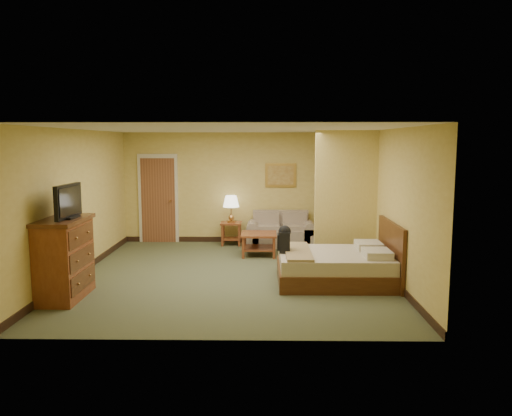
{
  "coord_description": "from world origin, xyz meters",
  "views": [
    {
      "loc": [
        0.55,
        -8.75,
        2.37
      ],
      "look_at": [
        0.41,
        0.6,
        1.14
      ],
      "focal_mm": 35.0,
      "sensor_mm": 36.0,
      "label": 1
    }
  ],
  "objects_px": {
    "loveseat": "(281,235)",
    "dresser": "(64,258)",
    "coffee_table": "(259,239)",
    "bed": "(338,266)"
  },
  "relations": [
    {
      "from": "coffee_table",
      "to": "dresser",
      "type": "relative_size",
      "value": 0.6
    },
    {
      "from": "bed",
      "to": "coffee_table",
      "type": "bearing_deg",
      "value": 124.16
    },
    {
      "from": "coffee_table",
      "to": "bed",
      "type": "bearing_deg",
      "value": -55.84
    },
    {
      "from": "loveseat",
      "to": "dresser",
      "type": "bearing_deg",
      "value": -130.83
    },
    {
      "from": "coffee_table",
      "to": "bed",
      "type": "xyz_separation_m",
      "value": [
        1.37,
        -2.02,
        -0.06
      ]
    },
    {
      "from": "dresser",
      "to": "coffee_table",
      "type": "bearing_deg",
      "value": 45.31
    },
    {
      "from": "loveseat",
      "to": "bed",
      "type": "bearing_deg",
      "value": -73.89
    },
    {
      "from": "loveseat",
      "to": "bed",
      "type": "xyz_separation_m",
      "value": [
        0.87,
        -3.02,
        0.03
      ]
    },
    {
      "from": "dresser",
      "to": "bed",
      "type": "xyz_separation_m",
      "value": [
        4.3,
        0.94,
        -0.34
      ]
    },
    {
      "from": "loveseat",
      "to": "bed",
      "type": "height_order",
      "value": "bed"
    }
  ]
}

